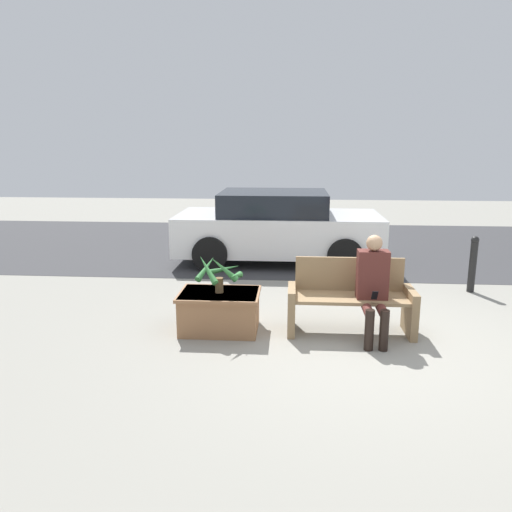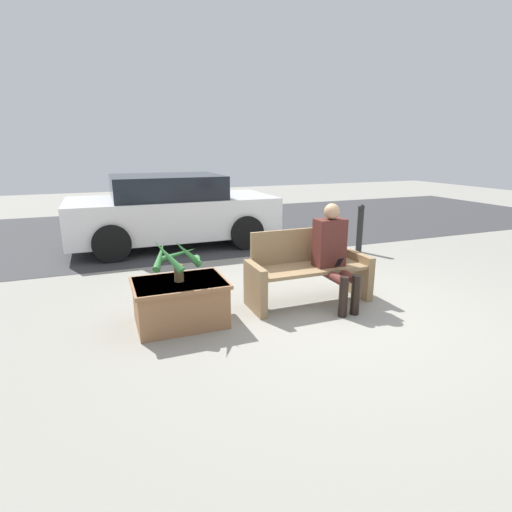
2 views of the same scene
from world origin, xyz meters
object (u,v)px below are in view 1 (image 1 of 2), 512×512
bollard_post (473,263)px  potted_plant (219,272)px  planter_box (220,310)px  bench (350,299)px  person_seated (373,284)px  parked_car (277,227)px

bollard_post → potted_plant: bearing=-152.6°
bollard_post → planter_box: bearing=-152.6°
bench → person_seated: bearing=-40.3°
bench → planter_box: (-1.60, -0.09, -0.15)m
potted_plant → parked_car: 3.81m
bench → planter_box: bench is taller
person_seated → bench: bearing=139.7°
planter_box → bench: bearing=3.2°
bench → parked_car: bearing=105.3°
bench → person_seated: 0.40m
person_seated → parked_car: bearing=107.8°
person_seated → potted_plant: person_seated is taller
bench → planter_box: bearing=-176.8°
potted_plant → parked_car: (0.59, 3.76, -0.07)m
bench → person_seated: (0.24, -0.20, 0.26)m
bench → bollard_post: size_ratio=1.72×
bench → parked_car: (-1.01, 3.67, 0.27)m
potted_plant → person_seated: bearing=-3.5°
parked_car → bollard_post: bearing=-31.0°
person_seated → planter_box: person_seated is taller
person_seated → planter_box: (-1.84, 0.11, -0.40)m
planter_box → potted_plant: 0.48m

